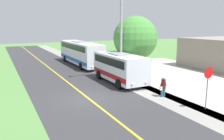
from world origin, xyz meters
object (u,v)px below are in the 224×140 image
Objects in this scene: shuttle_bus_front at (120,66)px; pedestrian_with_bags at (163,86)px; stop_sign at (208,81)px; transit_bus_rear at (80,52)px; street_light_pole at (120,32)px; tree_curbside at (135,38)px.

shuttle_bus_front is 4.36× the size of pedestrian_with_bags.
transit_bus_rear is at bearing -85.64° from stop_sign.
pedestrian_with_bags is at bearing 94.42° from street_light_pole.
transit_bus_rear is at bearing -88.14° from street_light_pole.
pedestrian_with_bags is 8.28m from tree_curbside.
street_light_pole is at bearing 25.26° from tree_curbside.
pedestrian_with_bags is 0.56× the size of stop_sign.
stop_sign is at bearing 99.69° from shuttle_bus_front.
stop_sign is at bearing 97.19° from street_light_pole.
pedestrian_with_bags is at bearing -78.00° from stop_sign.
transit_bus_rear is 4.18× the size of stop_sign.
pedestrian_with_bags is (-0.83, 17.11, -0.94)m from transit_bus_rear.
shuttle_bus_front is at bearing 31.18° from tree_curbside.
tree_curbside is at bearing 106.35° from transit_bus_rear.
tree_curbside reaches higher than shuttle_bus_front.
pedestrian_with_bags is at bearing 92.78° from transit_bus_rear.
tree_curbside is at bearing -105.53° from pedestrian_with_bags.
transit_bus_rear is 11.38m from street_light_pole.
transit_bus_rear is at bearing -87.22° from pedestrian_with_bags.
street_light_pole is at bearing -85.58° from pedestrian_with_bags.
shuttle_bus_front is 4.20m from tree_curbside.
street_light_pole is (1.21, -9.62, 2.88)m from stop_sign.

